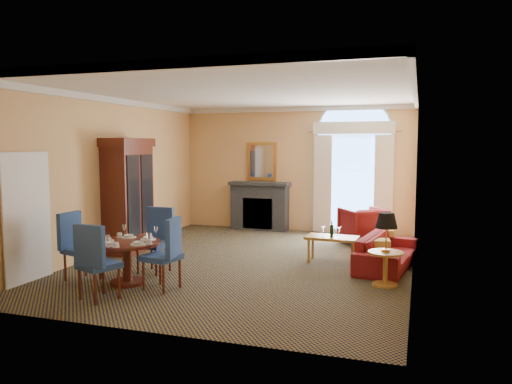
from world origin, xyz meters
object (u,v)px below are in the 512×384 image
(armoire, at_px, (128,197))
(armchair, at_px, (363,226))
(coffee_table, at_px, (332,239))
(side_table, at_px, (386,240))
(dining_table, at_px, (127,252))
(sofa, at_px, (387,252))

(armoire, xyz_separation_m, armchair, (4.61, 2.32, -0.73))
(coffee_table, relative_size, side_table, 0.88)
(dining_table, bearing_deg, coffee_table, 41.43)
(coffee_table, xyz_separation_m, side_table, (1.08, -1.35, 0.29))
(coffee_table, bearing_deg, sofa, -3.37)
(dining_table, bearing_deg, armoire, 122.03)
(sofa, bearing_deg, armchair, 26.01)
(armchair, height_order, coffee_table, armchair)
(armoire, height_order, armchair, armoire)
(dining_table, distance_m, coffee_table, 3.83)
(armchair, relative_size, side_table, 0.79)
(armoire, distance_m, armchair, 5.21)
(armchair, relative_size, coffee_table, 0.90)
(sofa, height_order, side_table, side_table)
(sofa, relative_size, coffee_table, 2.00)
(armoire, bearing_deg, armchair, 26.69)
(armchair, distance_m, coffee_table, 2.00)
(armoire, bearing_deg, sofa, 2.43)
(armchair, bearing_deg, armoire, -7.80)
(armoire, xyz_separation_m, sofa, (5.27, 0.22, -0.85))
(armoire, bearing_deg, coffee_table, 4.72)
(dining_table, xyz_separation_m, coffee_table, (2.87, 2.54, -0.07))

